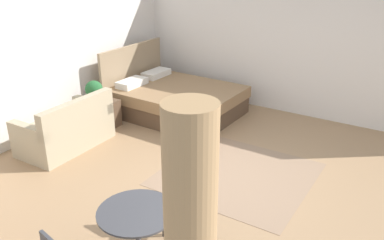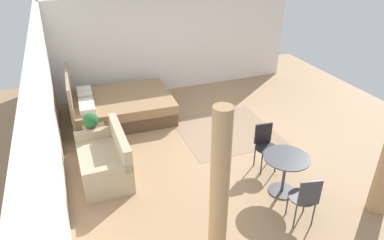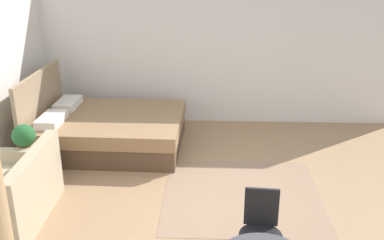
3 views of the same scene
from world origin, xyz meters
name	(u,v)px [view 2 (image 2 of 3)]	position (x,y,z in m)	size (l,w,h in m)	color
ground_plane	(222,140)	(0.00, 0.00, -0.01)	(9.05, 9.48, 0.02)	#9E7A56
wall_back	(48,110)	(0.00, 3.24, 1.27)	(9.05, 0.12, 2.54)	silver
wall_right	(176,43)	(3.03, 0.00, 1.27)	(0.12, 6.48, 2.54)	silver
area_rug	(226,131)	(0.29, -0.23, 0.00)	(1.92, 2.00, 0.01)	#93755B
bed	(120,106)	(1.74, 1.83, 0.29)	(1.81, 2.30, 1.21)	brown
couch	(106,161)	(-0.37, 2.46, 0.29)	(1.44, 0.83, 0.85)	tan
nightstand	(96,140)	(0.50, 2.53, 0.24)	(0.52, 0.43, 0.48)	brown
potted_plant	(91,122)	(0.40, 2.58, 0.71)	(0.30, 0.30, 0.40)	#935B3D
balcony_table	(285,168)	(-1.89, -0.24, 0.49)	(0.75, 0.75, 0.70)	#3F3F44
cafe_chair_near_window	(265,142)	(-1.15, -0.30, 0.53)	(0.44, 0.44, 0.86)	black
cafe_chair_near_couch	(306,197)	(-2.63, -0.08, 0.52)	(0.48, 0.48, 0.87)	#3F3F44
curtain_right	(219,193)	(-2.78, 1.37, 1.14)	(0.23, 0.23, 2.29)	tan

